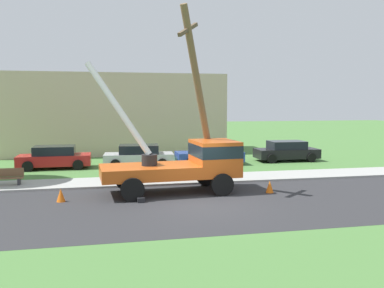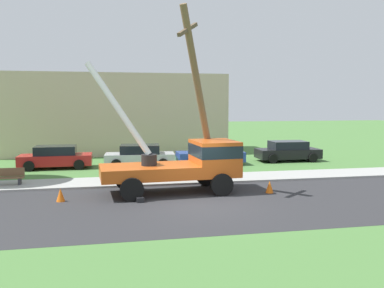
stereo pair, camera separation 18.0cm
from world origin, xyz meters
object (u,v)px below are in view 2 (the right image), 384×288
object	(u,v)px
traffic_cone_ahead	(270,187)
parked_sedan_blue	(210,154)
leaning_utility_pole	(200,99)
parked_sedan_black	(288,151)
park_bench	(7,177)
traffic_cone_behind	(61,195)
parked_sedan_red	(56,157)
utility_truck	(187,162)
parked_sedan_silver	(140,156)

from	to	relation	value
traffic_cone_ahead	parked_sedan_blue	size ratio (longest dim) A/B	0.13
leaning_utility_pole	parked_sedan_black	xyz separation A→B (m)	(8.14, 7.98, -3.57)
parked_sedan_blue	park_bench	world-z (taller)	parked_sedan_blue
traffic_cone_behind	parked_sedan_red	size ratio (longest dim) A/B	0.13
utility_truck	traffic_cone_behind	xyz separation A→B (m)	(-5.55, -0.84, -1.13)
park_bench	parked_sedan_blue	bearing A→B (deg)	23.47
parked_sedan_blue	traffic_cone_ahead	bearing A→B (deg)	-86.16
leaning_utility_pole	parked_sedan_red	world-z (taller)	leaning_utility_pole
traffic_cone_ahead	parked_sedan_red	bearing A→B (deg)	138.40
parked_sedan_red	parked_sedan_silver	bearing A→B (deg)	-4.30
leaning_utility_pole	park_bench	xyz separation A→B (m)	(-9.18, 2.38, -3.82)
traffic_cone_ahead	parked_sedan_black	size ratio (longest dim) A/B	0.13
leaning_utility_pole	parked_sedan_black	distance (m)	11.94
parked_sedan_black	parked_sedan_red	bearing A→B (deg)	-179.40
utility_truck	parked_sedan_black	size ratio (longest dim) A/B	1.55
traffic_cone_ahead	parked_sedan_black	world-z (taller)	parked_sedan_black
parked_sedan_silver	parked_sedan_blue	bearing A→B (deg)	-0.42
parked_sedan_blue	parked_sedan_black	distance (m)	5.83
utility_truck	parked_sedan_silver	distance (m)	8.10
traffic_cone_behind	parked_sedan_blue	distance (m)	12.24
traffic_cone_ahead	parked_sedan_red	world-z (taller)	parked_sedan_red
parked_sedan_red	parked_sedan_black	distance (m)	15.69
utility_truck	park_bench	world-z (taller)	utility_truck
traffic_cone_ahead	parked_sedan_silver	bearing A→B (deg)	120.53
leaning_utility_pole	parked_sedan_red	size ratio (longest dim) A/B	1.90
traffic_cone_behind	park_bench	size ratio (longest dim) A/B	0.35
utility_truck	traffic_cone_ahead	size ratio (longest dim) A/B	12.33
parked_sedan_red	parked_sedan_silver	world-z (taller)	same
leaning_utility_pole	traffic_cone_behind	size ratio (longest dim) A/B	14.98
utility_truck	parked_sedan_red	bearing A→B (deg)	129.54
park_bench	utility_truck	bearing A→B (deg)	-18.67
parked_sedan_silver	leaning_utility_pole	bearing A→B (deg)	-72.63
park_bench	parked_sedan_black	bearing A→B (deg)	17.89
parked_sedan_red	parked_sedan_black	bearing A→B (deg)	0.60
traffic_cone_behind	parked_sedan_blue	bearing A→B (deg)	45.41
parked_sedan_red	parked_sedan_black	xyz separation A→B (m)	(15.69, 0.16, 0.00)
leaning_utility_pole	parked_sedan_blue	xyz separation A→B (m)	(2.34, 7.38, -3.57)
utility_truck	parked_sedan_blue	size ratio (longest dim) A/B	1.57
leaning_utility_pole	parked_sedan_silver	xyz separation A→B (m)	(-2.32, 7.42, -3.57)
utility_truck	parked_sedan_blue	world-z (taller)	utility_truck
leaning_utility_pole	traffic_cone_ahead	size ratio (longest dim) A/B	14.98
utility_truck	parked_sedan_blue	distance (m)	8.46
traffic_cone_behind	park_bench	distance (m)	4.73
traffic_cone_behind	parked_sedan_black	distance (m)	17.14
parked_sedan_silver	utility_truck	bearing A→B (deg)	-78.38
utility_truck	parked_sedan_red	xyz separation A→B (m)	(-6.85, 8.30, -0.70)
parked_sedan_silver	parked_sedan_blue	distance (m)	4.66
utility_truck	traffic_cone_behind	distance (m)	5.73
traffic_cone_behind	parked_sedan_black	world-z (taller)	parked_sedan_black
utility_truck	parked_sedan_blue	bearing A→B (deg)	68.93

